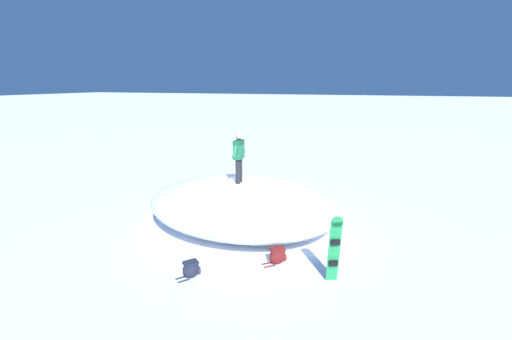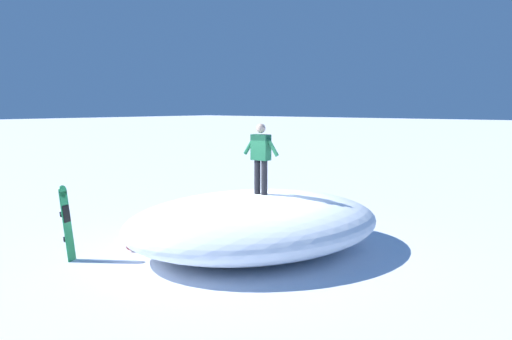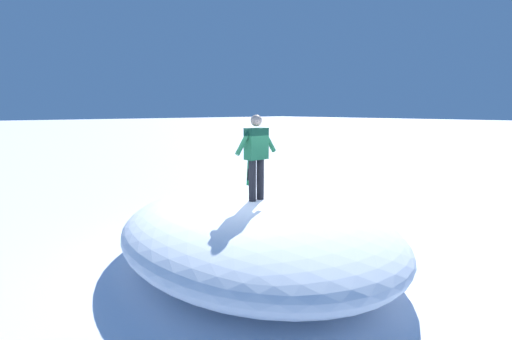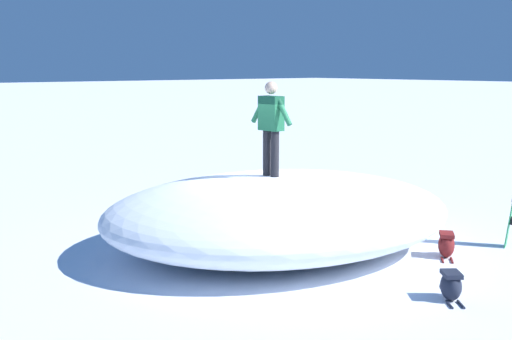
# 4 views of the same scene
# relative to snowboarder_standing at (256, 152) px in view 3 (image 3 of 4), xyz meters

# --- Properties ---
(ground) EXTENTS (240.00, 240.00, 0.00)m
(ground) POSITION_rel_snowboarder_standing_xyz_m (-0.13, 0.26, -2.18)
(ground) COLOR white
(snow_mound) EXTENTS (5.90, 6.93, 1.28)m
(snow_mound) POSITION_rel_snowboarder_standing_xyz_m (0.08, 0.12, -1.54)
(snow_mound) COLOR white
(snow_mound) RESTS_ON ground
(snowboarder_standing) EXTENTS (0.98, 0.23, 1.59)m
(snowboarder_standing) POSITION_rel_snowboarder_standing_xyz_m (0.00, 0.00, 0.00)
(snowboarder_standing) COLOR black
(snowboarder_standing) RESTS_ON snow_mound
(snowboard_primary_upright) EXTENTS (0.29, 0.32, 1.61)m
(snowboard_primary_upright) POSITION_rel_snowboarder_standing_xyz_m (2.61, 3.29, -1.35)
(snowboard_primary_upright) COLOR #1E8C47
(snowboard_primary_upright) RESTS_ON ground
(backpack_near) EXTENTS (0.55, 0.61, 0.42)m
(backpack_near) POSITION_rel_snowboarder_standing_xyz_m (2.22, 1.91, -1.97)
(backpack_near) COLOR maroon
(backpack_near) RESTS_ON ground
(backpack_far) EXTENTS (0.57, 0.52, 0.40)m
(backpack_far) POSITION_rel_snowboarder_standing_xyz_m (3.46, 0.21, -1.98)
(backpack_far) COLOR #1E2333
(backpack_far) RESTS_ON ground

